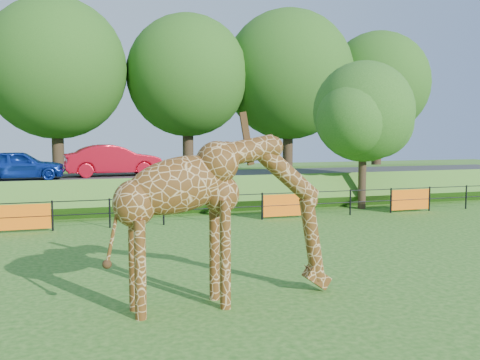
{
  "coord_description": "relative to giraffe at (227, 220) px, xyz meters",
  "views": [
    {
      "loc": [
        -5.37,
        -12.07,
        3.54
      ],
      "look_at": [
        -0.16,
        4.21,
        2.0
      ],
      "focal_mm": 40.0,
      "sensor_mm": 36.0,
      "label": 1
    }
  ],
  "objects": [
    {
      "name": "road",
      "position": [
        2.33,
        15.68,
        -0.39
      ],
      "size": [
        40.0,
        5.0,
        0.12
      ],
      "primitive_type": "cube",
      "color": "#2E2E31",
      "rests_on": "embankment"
    },
    {
      "name": "perimeter_fence",
      "position": [
        2.33,
        9.68,
        -1.2
      ],
      "size": [
        28.07,
        0.1,
        1.1
      ],
      "primitive_type": null,
      "color": "black",
      "rests_on": "ground"
    },
    {
      "name": "giraffe",
      "position": [
        0.0,
        0.0,
        0.0
      ],
      "size": [
        4.96,
        1.3,
        3.5
      ],
      "primitive_type": null,
      "rotation": [
        0.0,
        0.0,
        0.08
      ],
      "color": "#583312",
      "rests_on": "ground"
    },
    {
      "name": "tree_east",
      "position": [
        9.93,
        11.31,
        2.53
      ],
      "size": [
        5.4,
        4.71,
        6.76
      ],
      "color": "black",
      "rests_on": "ground"
    },
    {
      "name": "car_blue",
      "position": [
        -5.17,
        15.1,
        0.33
      ],
      "size": [
        3.86,
        1.55,
        1.31
      ],
      "primitive_type": "imported",
      "rotation": [
        0.0,
        0.0,
        1.57
      ],
      "color": "#163CB6",
      "rests_on": "road"
    },
    {
      "name": "ground",
      "position": [
        2.33,
        1.68,
        -1.75
      ],
      "size": [
        90.0,
        90.0,
        0.0
      ],
      "primitive_type": "plane",
      "color": "#225B16",
      "rests_on": "ground"
    },
    {
      "name": "visitor",
      "position": [
        3.14,
        10.87,
        -1.0
      ],
      "size": [
        0.61,
        0.46,
        1.51
      ],
      "primitive_type": "imported",
      "rotation": [
        0.0,
        0.0,
        2.95
      ],
      "color": "black",
      "rests_on": "ground"
    },
    {
      "name": "bg_tree_line",
      "position": [
        4.22,
        23.68,
        5.44
      ],
      "size": [
        37.3,
        8.8,
        11.82
      ],
      "color": "black",
      "rests_on": "ground"
    },
    {
      "name": "car_red",
      "position": [
        -0.99,
        15.97,
        0.42
      ],
      "size": [
        4.69,
        1.95,
        1.51
      ],
      "primitive_type": "imported",
      "rotation": [
        0.0,
        0.0,
        1.65
      ],
      "color": "red",
      "rests_on": "road"
    },
    {
      "name": "embankment",
      "position": [
        2.33,
        17.18,
        -1.1
      ],
      "size": [
        40.0,
        9.0,
        1.3
      ],
      "primitive_type": "cube",
      "color": "#225B16",
      "rests_on": "ground"
    }
  ]
}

